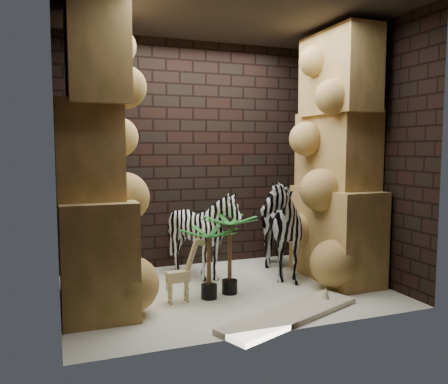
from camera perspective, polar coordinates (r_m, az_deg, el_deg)
name	(u,v)px	position (r m, az deg, el deg)	size (l,w,h in m)	color
floor	(226,290)	(5.22, 0.30, -12.19)	(3.50, 3.50, 0.00)	beige
ceiling	(226,14)	(5.17, 0.31, 21.39)	(3.50, 3.50, 0.00)	#312A26
wall_back	(193,155)	(6.15, -3.84, 4.69)	(3.50, 3.50, 0.00)	black
wall_front	(280,158)	(3.83, 6.98, 4.19)	(3.50, 3.50, 0.00)	black
wall_left	(55,157)	(4.65, -20.37, 4.11)	(3.00, 3.00, 0.00)	black
wall_right	(360,155)	(5.83, 16.67, 4.43)	(3.00, 3.00, 0.00)	black
rock_pillar_left	(93,157)	(4.66, -16.05, 4.24)	(0.68, 1.30, 3.00)	#E0A463
rock_pillar_right	(337,155)	(5.63, 13.98, 4.47)	(0.58, 1.25, 3.00)	#E0A463
zebra_right	(272,218)	(5.68, 6.04, -3.25)	(0.66, 1.22, 1.45)	white
zebra_left	(203,239)	(5.54, -2.67, -5.87)	(0.88, 1.09, 0.99)	white
giraffe_toy	(178,269)	(4.75, -5.77, -9.61)	(0.36, 0.12, 0.70)	beige
palm_front	(230,255)	(4.99, 0.72, -7.85)	(0.36, 0.36, 0.86)	#154215
palm_back	(209,263)	(4.85, -1.89, -8.90)	(0.36, 0.36, 0.76)	#154215
surfboard	(291,315)	(4.48, 8.34, -14.94)	(1.62, 0.40, 0.05)	beige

